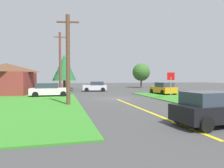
{
  "coord_description": "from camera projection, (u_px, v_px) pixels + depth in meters",
  "views": [
    {
      "loc": [
        -5.56,
        -20.79,
        2.29
      ],
      "look_at": [
        0.35,
        2.62,
        1.49
      ],
      "focal_mm": 31.64,
      "sensor_mm": 36.0,
      "label": 1
    }
  ],
  "objects": [
    {
      "name": "ground_plane",
      "position": [
        115.0,
        98.0,
        21.58
      ],
      "size": [
        120.0,
        120.0,
        0.0
      ],
      "primitive_type": "plane",
      "color": "#3F3F3F"
    },
    {
      "name": "grass_verge_right",
      "position": [
        220.0,
        99.0,
        20.18
      ],
      "size": [
        12.0,
        20.0,
        0.08
      ],
      "primitive_type": "cube",
      "color": "#348027",
      "rests_on": "ground"
    },
    {
      "name": "grass_verge_left",
      "position": [
        2.0,
        107.0,
        15.23
      ],
      "size": [
        12.0,
        20.0,
        0.08
      ],
      "primitive_type": "cube",
      "color": "#348027",
      "rests_on": "ground"
    },
    {
      "name": "lane_stripe_center",
      "position": [
        144.0,
        110.0,
        13.83
      ],
      "size": [
        0.2,
        14.0,
        0.01
      ],
      "primitive_type": "cube",
      "color": "yellow",
      "rests_on": "ground"
    },
    {
      "name": "stop_sign",
      "position": [
        171.0,
        80.0,
        20.93
      ],
      "size": [
        0.81,
        0.13,
        2.83
      ],
      "rotation": [
        0.0,
        0.0,
        3.02
      ],
      "color": "#9EA0A8",
      "rests_on": "ground"
    },
    {
      "name": "car_on_crossroad",
      "position": [
        163.0,
        88.0,
        26.71
      ],
      "size": [
        2.25,
        4.18,
        1.62
      ],
      "rotation": [
        0.0,
        0.0,
        1.63
      ],
      "color": "orange",
      "rests_on": "ground"
    },
    {
      "name": "car_approaching_junction",
      "position": [
        95.0,
        87.0,
        32.59
      ],
      "size": [
        4.08,
        2.48,
        1.62
      ],
      "rotation": [
        0.0,
        0.0,
        3.0
      ],
      "color": "silver",
      "rests_on": "ground"
    },
    {
      "name": "parked_car_near_building",
      "position": [
        49.0,
        90.0,
        23.55
      ],
      "size": [
        4.53,
        1.99,
        1.62
      ],
      "rotation": [
        0.0,
        0.0,
        0.01
      ],
      "color": "white",
      "rests_on": "ground"
    },
    {
      "name": "car_behind_on_main_road",
      "position": [
        213.0,
        109.0,
        9.35
      ],
      "size": [
        4.03,
        2.23,
        1.62
      ],
      "rotation": [
        0.0,
        0.0,
        0.08
      ],
      "color": "black",
      "rests_on": "ground"
    },
    {
      "name": "utility_pole_near",
      "position": [
        68.0,
        59.0,
        16.08
      ],
      "size": [
        1.79,
        0.44,
        7.38
      ],
      "color": "brown",
      "rests_on": "ground"
    },
    {
      "name": "utility_pole_mid",
      "position": [
        60.0,
        62.0,
        29.15
      ],
      "size": [
        1.8,
        0.33,
        8.96
      ],
      "color": "brown",
      "rests_on": "ground"
    },
    {
      "name": "oak_tree_left",
      "position": [
        64.0,
        68.0,
        40.89
      ],
      "size": [
        4.75,
        4.75,
        6.83
      ],
      "color": "brown",
      "rests_on": "ground"
    },
    {
      "name": "pine_tree_center",
      "position": [
        141.0,
        72.0,
        44.3
      ],
      "size": [
        3.92,
        3.92,
        5.45
      ],
      "color": "brown",
      "rests_on": "ground"
    },
    {
      "name": "oak_tree_right",
      "position": [
        64.0,
        67.0,
        33.59
      ],
      "size": [
        3.98,
        3.98,
        6.21
      ],
      "color": "brown",
      "rests_on": "ground"
    },
    {
      "name": "barn",
      "position": [
        7.0,
        79.0,
        25.94
      ],
      "size": [
        6.94,
        6.24,
        4.18
      ],
      "color": "maroon",
      "rests_on": "ground"
    }
  ]
}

